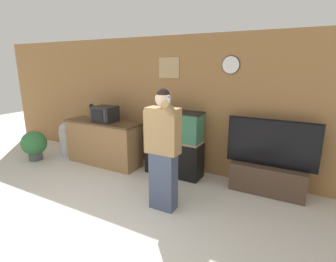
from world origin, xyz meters
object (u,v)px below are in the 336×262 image
Objects in this scene: microwave at (105,114)px; potted_plant at (34,144)px; aquarium_on_stand at (174,143)px; trash_bin at (66,139)px; counter_island at (104,143)px; knife_block at (91,114)px; person_standing at (163,149)px; tv_on_stand at (268,172)px.

microwave is 1.82m from potted_plant.
aquarium_on_stand reaches higher than microwave.
counter_island is at bearing 0.63° from trash_bin.
microwave reaches higher than potted_plant.
person_standing is at bearing -22.76° from knife_block.
knife_block is 0.19× the size of person_standing.
counter_island is 1.59m from aquarium_on_stand.
counter_island is 0.95× the size of person_standing.
counter_island is at bearing -172.32° from aquarium_on_stand.
person_standing reaches higher than microwave.
knife_block is at bearing 27.25° from potted_plant.
person_standing reaches higher than counter_island.
knife_block is 0.52× the size of potted_plant.
microwave is at bearing -174.99° from tv_on_stand.
microwave reaches higher than tv_on_stand.
person_standing reaches higher than aquarium_on_stand.
microwave is 0.32× the size of tv_on_stand.
person_standing reaches higher than knife_block.
knife_block reaches higher than counter_island.
potted_plant is at bearing -169.41° from tv_on_stand.
counter_island is 2.56× the size of potted_plant.
person_standing is 3.56m from potted_plant.
knife_block is at bearing -175.46° from tv_on_stand.
microwave is at bearing 1.84° from trash_bin.
counter_island is 2.18× the size of trash_bin.
trash_bin is (0.36, 0.57, 0.03)m from potted_plant.
person_standing is (1.99, -0.95, 0.46)m from counter_island.
knife_block is at bearing 2.41° from trash_bin.
tv_on_stand is (3.59, 0.28, -0.68)m from knife_block.
aquarium_on_stand is (1.51, 0.19, -0.46)m from microwave.
potted_plant is at bearing -152.75° from knife_block.
microwave reaches higher than counter_island.
microwave is 2.17m from person_standing.
aquarium_on_stand is 1.72m from tv_on_stand.
aquarium_on_stand reaches higher than tv_on_stand.
knife_block is (-0.38, -0.00, -0.03)m from microwave.
trash_bin reaches higher than potted_plant.
knife_block is 3.66m from tv_on_stand.
aquarium_on_stand is 2.73m from trash_bin.
counter_island is 1.14m from trash_bin.
potted_plant is (-1.56, -0.61, -0.72)m from microwave.
tv_on_stand is 1.87m from person_standing.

